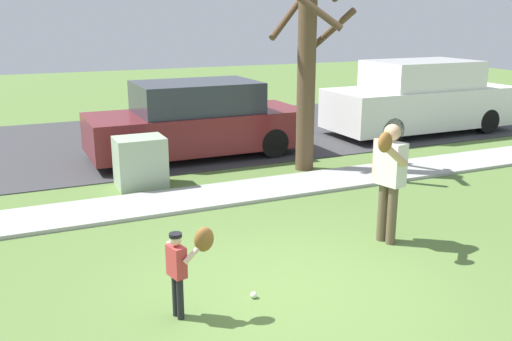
{
  "coord_description": "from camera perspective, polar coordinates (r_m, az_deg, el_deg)",
  "views": [
    {
      "loc": [
        -2.65,
        -5.14,
        3.03
      ],
      "look_at": [
        0.38,
        1.57,
        1.0
      ],
      "focal_mm": 39.69,
      "sensor_mm": 36.0,
      "label": 1
    }
  ],
  "objects": [
    {
      "name": "road_surface",
      "position": [
        14.32,
        -13.09,
        2.82
      ],
      "size": [
        36.0,
        6.8,
        0.02
      ],
      "primitive_type": "cube",
      "color": "#38383A",
      "rests_on": "ground"
    },
    {
      "name": "parked_van_white",
      "position": [
        15.57,
        16.19,
        6.94
      ],
      "size": [
        5.0,
        1.95,
        1.88
      ],
      "rotation": [
        0.0,
        0.0,
        3.14
      ],
      "color": "silver",
      "rests_on": "road_surface"
    },
    {
      "name": "baseball",
      "position": [
        6.41,
        -0.24,
        -12.44
      ],
      "size": [
        0.07,
        0.07,
        0.07
      ],
      "primitive_type": "sphere",
      "color": "white",
      "rests_on": "ground"
    },
    {
      "name": "sidewalk_strip",
      "position": [
        9.61,
        -7.06,
        -2.9
      ],
      "size": [
        36.0,
        1.2,
        0.06
      ],
      "primitive_type": "cube",
      "color": "#A3A39E",
      "rests_on": "ground"
    },
    {
      "name": "street_tree_near",
      "position": [
        11.17,
        5.17,
        11.1
      ],
      "size": [
        1.84,
        1.88,
        4.09
      ],
      "color": "brown",
      "rests_on": "ground"
    },
    {
      "name": "utility_cabinet",
      "position": [
        10.45,
        -11.58,
        0.84
      ],
      "size": [
        0.88,
        0.69,
        0.92
      ],
      "primitive_type": "cube",
      "color": "#9EB293",
      "rests_on": "ground"
    },
    {
      "name": "ground_plane",
      "position": [
        9.53,
        -6.87,
        -3.25
      ],
      "size": [
        48.0,
        48.0,
        0.0
      ],
      "primitive_type": "plane",
      "color": "#567538"
    },
    {
      "name": "person_adult",
      "position": [
        7.72,
        13.24,
        -0.1
      ],
      "size": [
        0.65,
        0.72,
        1.65
      ],
      "rotation": [
        0.0,
        0.0,
        -2.9
      ],
      "color": "brown",
      "rests_on": "ground"
    },
    {
      "name": "person_child",
      "position": [
        5.83,
        -7.14,
        -8.81
      ],
      "size": [
        0.48,
        0.33,
        0.98
      ],
      "rotation": [
        0.0,
        0.0,
        0.24
      ],
      "color": "black",
      "rests_on": "ground"
    },
    {
      "name": "parked_suv_maroon",
      "position": [
        12.48,
        -5.97,
        4.99
      ],
      "size": [
        4.7,
        1.9,
        1.63
      ],
      "rotation": [
        0.0,
        0.0,
        3.14
      ],
      "color": "maroon",
      "rests_on": "road_surface"
    }
  ]
}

